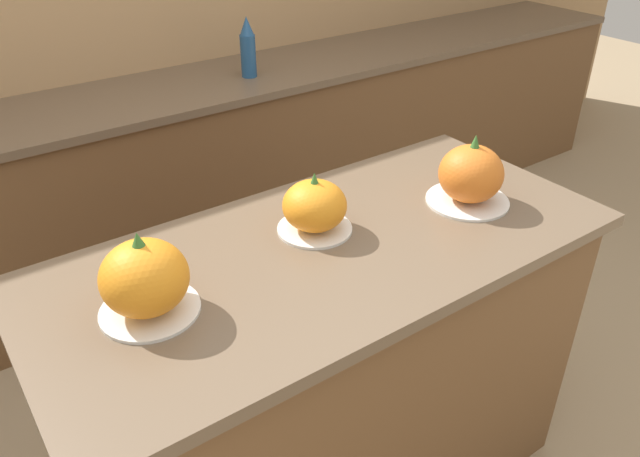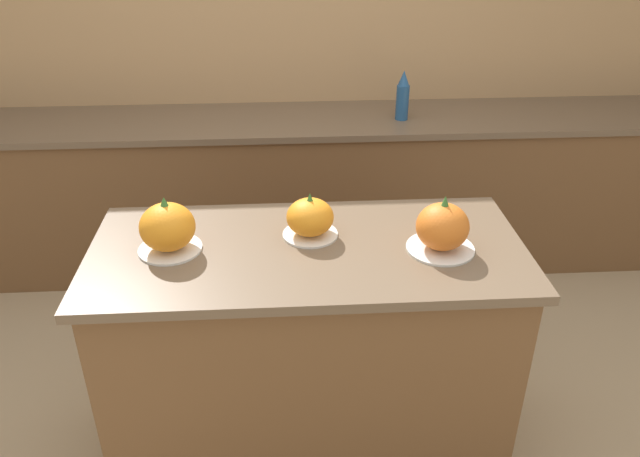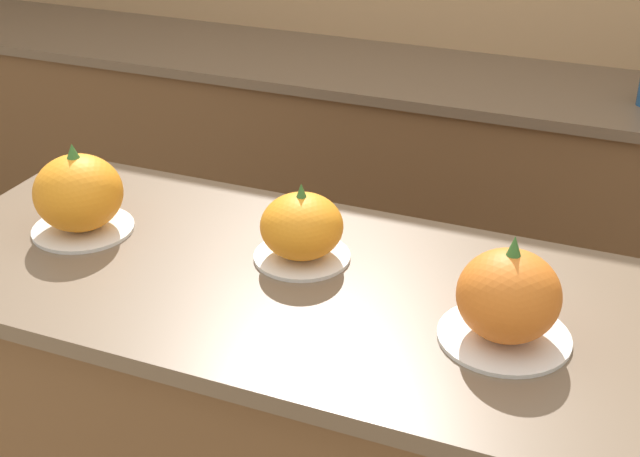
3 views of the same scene
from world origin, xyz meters
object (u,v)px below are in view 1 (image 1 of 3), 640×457
object	(u,v)px
pumpkin_cake_left	(145,280)
bottle_tall	(248,48)
pumpkin_cake_center	(315,207)
pumpkin_cake_right	(471,176)

from	to	relation	value
pumpkin_cake_left	bottle_tall	size ratio (longest dim) A/B	0.81
pumpkin_cake_center	pumpkin_cake_right	size ratio (longest dim) A/B	0.84
pumpkin_cake_right	bottle_tall	size ratio (longest dim) A/B	0.87
pumpkin_cake_center	pumpkin_cake_right	bearing A→B (deg)	-15.86
pumpkin_cake_center	bottle_tall	distance (m)	1.46
pumpkin_cake_left	pumpkin_cake_center	size ratio (longest dim) A/B	1.10
pumpkin_cake_center	bottle_tall	world-z (taller)	bottle_tall
pumpkin_cake_center	pumpkin_cake_right	distance (m)	0.46
pumpkin_cake_left	pumpkin_cake_right	bearing A→B (deg)	-3.40
pumpkin_cake_left	pumpkin_cake_center	distance (m)	0.49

